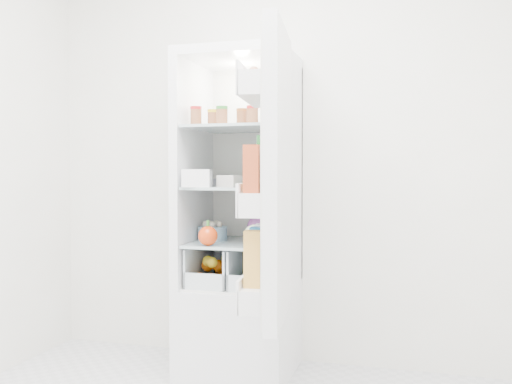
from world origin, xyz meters
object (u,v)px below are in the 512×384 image
(mushroom_bowl, at_px, (212,233))
(fridge_door, at_px, (272,182))
(red_cabbage, at_px, (262,228))
(refrigerator, at_px, (242,255))

(mushroom_bowl, relative_size, fridge_door, 0.13)
(red_cabbage, height_order, mushroom_bowl, red_cabbage)
(refrigerator, height_order, mushroom_bowl, refrigerator)
(mushroom_bowl, xyz_separation_m, fridge_door, (0.50, -0.59, 0.31))
(red_cabbage, bearing_deg, mushroom_bowl, 169.12)
(fridge_door, bearing_deg, red_cabbage, 12.61)
(fridge_door, bearing_deg, mushroom_bowl, 32.90)
(refrigerator, bearing_deg, red_cabbage, -34.88)
(refrigerator, xyz_separation_m, mushroom_bowl, (-0.17, -0.04, 0.12))
(red_cabbage, xyz_separation_m, mushroom_bowl, (-0.31, 0.06, -0.04))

